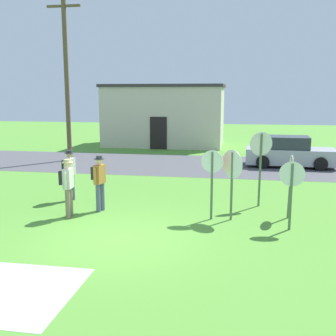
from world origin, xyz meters
name	(u,v)px	position (x,y,z in m)	size (l,w,h in m)	color
ground_plane	(117,240)	(0.00, 0.00, 0.00)	(80.00, 80.00, 0.00)	#518E33
street_asphalt	(181,164)	(0.00, 11.24, 0.00)	(60.00, 6.40, 0.01)	#4C4C51
building_background	(165,115)	(-2.29, 19.08, 2.10)	(8.18, 4.71, 4.19)	beige
utility_pole	(67,76)	(-6.16, 11.56, 4.48)	(1.80, 0.24, 8.60)	brown
parked_car_on_street	(289,153)	(5.37, 11.65, 0.69)	(4.36, 2.13, 1.51)	#A5A8AD
stop_sign_far_back	(232,172)	(2.76, 2.19, 1.40)	(0.57, 0.61, 2.05)	#51664C
stop_sign_center_cluster	(212,173)	(2.20, 2.15, 1.36)	(0.64, 0.16, 2.03)	#51664C
stop_sign_rear_left	(261,156)	(3.62, 3.83, 1.66)	(0.72, 0.30, 2.42)	#51664C
stop_sign_nearest	(292,184)	(4.33, 1.57, 1.25)	(0.66, 0.10, 1.86)	#51664C
stop_sign_leaning_left	(291,176)	(4.43, 2.66, 1.27)	(0.12, 0.74, 1.88)	#51664C
person_with_sunhat	(99,179)	(-1.28, 2.42, 1.01)	(0.42, 0.55, 1.74)	#4C5670
person_near_signs	(69,171)	(-2.69, 3.45, 1.01)	(0.42, 0.56, 1.74)	#4C5670
person_on_left	(68,184)	(-1.97, 1.63, 1.01)	(0.40, 0.57, 1.74)	#7A6B56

